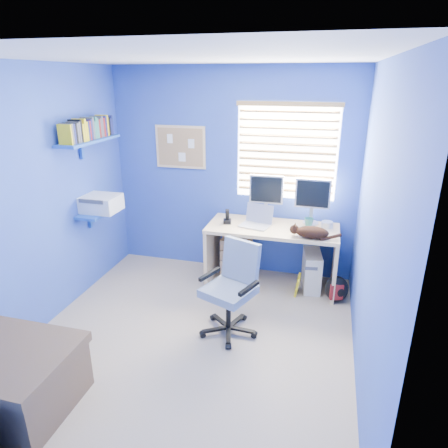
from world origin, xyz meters
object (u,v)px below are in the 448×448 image
(cat, at_px, (312,232))
(office_chair, at_px, (231,300))
(desk, at_px, (271,256))
(laptop, at_px, (255,217))
(tower_pc, at_px, (312,270))

(cat, xyz_separation_m, office_chair, (-0.68, -0.80, -0.47))
(desk, distance_m, laptop, 0.52)
(laptop, height_order, tower_pc, laptop)
(laptop, bearing_deg, office_chair, -78.02)
(office_chair, bearing_deg, cat, 49.52)
(laptop, xyz_separation_m, tower_pc, (0.68, 0.07, -0.62))
(desk, xyz_separation_m, laptop, (-0.20, -0.03, 0.48))
(laptop, distance_m, office_chair, 1.12)
(desk, xyz_separation_m, tower_pc, (0.48, 0.04, -0.14))
(laptop, xyz_separation_m, office_chair, (-0.03, -1.00, -0.51))
(desk, height_order, laptop, laptop)
(cat, bearing_deg, desk, 157.35)
(laptop, relative_size, tower_pc, 0.73)
(desk, bearing_deg, tower_pc, 4.23)
(cat, bearing_deg, laptop, 167.74)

